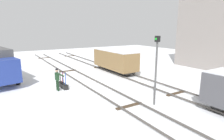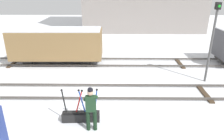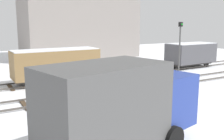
{
  "view_description": "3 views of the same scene",
  "coord_description": "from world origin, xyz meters",
  "px_view_note": "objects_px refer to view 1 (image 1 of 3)",
  "views": [
    {
      "loc": [
        14.55,
        -6.69,
        4.76
      ],
      "look_at": [
        -0.07,
        2.42,
        0.95
      ],
      "focal_mm": 29.74,
      "sensor_mm": 36.0,
      "label": 1
    },
    {
      "loc": [
        1.25,
        -9.63,
        5.19
      ],
      "look_at": [
        1.14,
        0.33,
        1.16
      ],
      "focal_mm": 33.99,
      "sensor_mm": 36.0,
      "label": 2
    },
    {
      "loc": [
        -8.47,
        -13.71,
        4.26
      ],
      "look_at": [
        1.03,
        2.8,
        0.86
      ],
      "focal_mm": 41.94,
      "sensor_mm": 36.0,
      "label": 3
    }
  ],
  "objects_px": {
    "signal_post": "(156,64)",
    "rail_worker": "(58,78)",
    "switch_lever_frame": "(63,85)",
    "freight_car_far_end": "(115,60)"
  },
  "relations": [
    {
      "from": "switch_lever_frame",
      "to": "rail_worker",
      "type": "bearing_deg",
      "value": -50.72
    },
    {
      "from": "signal_post",
      "to": "freight_car_far_end",
      "type": "distance_m",
      "value": 9.68
    },
    {
      "from": "signal_post",
      "to": "rail_worker",
      "type": "bearing_deg",
      "value": -143.91
    },
    {
      "from": "signal_post",
      "to": "freight_car_far_end",
      "type": "bearing_deg",
      "value": 162.52
    },
    {
      "from": "switch_lever_frame",
      "to": "rail_worker",
      "type": "distance_m",
      "value": 1.08
    },
    {
      "from": "signal_post",
      "to": "switch_lever_frame",
      "type": "bearing_deg",
      "value": -149.5
    },
    {
      "from": "switch_lever_frame",
      "to": "rail_worker",
      "type": "height_order",
      "value": "rail_worker"
    },
    {
      "from": "rail_worker",
      "to": "freight_car_far_end",
      "type": "xyz_separation_m",
      "value": [
        -3.07,
        7.32,
        0.38
      ]
    },
    {
      "from": "rail_worker",
      "to": "switch_lever_frame",
      "type": "bearing_deg",
      "value": 129.28
    },
    {
      "from": "switch_lever_frame",
      "to": "rail_worker",
      "type": "xyz_separation_m",
      "value": [
        0.5,
        -0.56,
        0.78
      ]
    }
  ]
}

